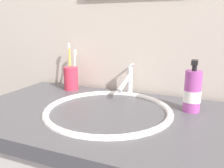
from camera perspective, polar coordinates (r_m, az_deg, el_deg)
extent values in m
cube|color=beige|center=(1.06, 5.86, 14.29)|extent=(2.19, 0.04, 2.40)
cube|color=#4C4C51|center=(0.82, -1.50, -8.31)|extent=(0.99, 0.57, 0.04)
ellipsoid|color=white|center=(0.85, -0.80, -9.90)|extent=(0.39, 0.39, 0.11)
torus|color=white|center=(0.83, -0.82, -6.50)|extent=(0.45, 0.45, 0.02)
cylinder|color=#595B60|center=(0.87, -0.79, -12.90)|extent=(0.03, 0.03, 0.01)
cylinder|color=silver|center=(1.02, 4.45, 0.79)|extent=(0.02, 0.02, 0.12)
cylinder|color=silver|center=(0.96, 3.24, 0.32)|extent=(0.02, 0.13, 0.05)
cylinder|color=silver|center=(1.02, 4.79, 4.58)|extent=(0.01, 0.05, 0.01)
cylinder|color=#D8334C|center=(1.11, -9.86, 1.33)|extent=(0.07, 0.07, 0.10)
cylinder|color=white|center=(1.12, -9.11, 3.35)|extent=(0.01, 0.05, 0.16)
cube|color=white|center=(1.13, -8.87, 7.59)|extent=(0.01, 0.02, 0.03)
cylinder|color=yellow|center=(1.13, -10.11, 4.16)|extent=(0.03, 0.04, 0.19)
cube|color=white|center=(1.14, -10.30, 9.08)|extent=(0.02, 0.02, 0.03)
cylinder|color=#B24CA5|center=(0.85, 18.85, -1.68)|extent=(0.06, 0.06, 0.14)
cylinder|color=black|center=(0.84, 19.28, 3.70)|extent=(0.02, 0.02, 0.02)
cube|color=black|center=(0.82, 19.33, 4.94)|extent=(0.02, 0.04, 0.02)
cylinder|color=white|center=(0.86, 18.76, -2.75)|extent=(0.06, 0.06, 0.04)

